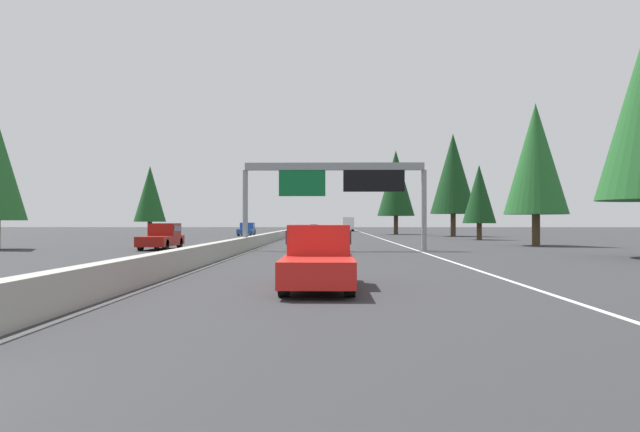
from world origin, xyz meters
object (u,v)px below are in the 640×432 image
Objects in this scene: conifer_right_mid at (479,194)px; conifer_right_distant at (396,183)px; box_truck_near_right at (348,224)px; oncoming_near at (247,229)px; conifer_left_mid at (150,194)px; minivan_far_right at (300,231)px; pickup_mid_center at (319,257)px; sedan_near_center at (305,231)px; conifer_right_far at (453,174)px; oncoming_far at (162,236)px; conifer_right_near at (536,159)px; sedan_mid_left at (314,228)px; sedan_far_center at (325,242)px; sign_gantry_overhead at (337,181)px.

conifer_right_distant is (28.53, 5.99, 3.11)m from conifer_right_mid.
box_truck_near_right is at bearing 11.68° from conifer_right_distant.
oncoming_near is 15.78m from conifer_left_mid.
box_truck_near_right is (58.14, -7.22, 0.66)m from minivan_far_right.
pickup_mid_center is 1.27× the size of sedan_near_center.
conifer_right_far is at bearing -163.82° from box_truck_near_right.
oncoming_far is 30.40m from conifer_right_near.
box_truck_near_right reaches higher than sedan_mid_left.
sedan_mid_left is at bearing 24.61° from conifer_right_far.
minivan_far_right is 25.28m from conifer_right_far.
sedan_near_center is 23.16m from conifer_left_mid.
pickup_mid_center is 0.48× the size of conifer_right_near.
conifer_right_distant reaches higher than conifer_left_mid.
conifer_right_distant is at bearing -62.34° from sedan_near_center.
conifer_left_mid is at bearing 159.36° from sedan_mid_left.
sedan_near_center is at bearing 117.66° from conifer_right_distant.
minivan_far_right is at bearing -179.49° from sedan_near_center.
conifer_left_mid is (-51.16, 19.27, 4.81)m from sedan_mid_left.
conifer_right_mid is at bearing -102.88° from conifer_left_mid.
sedan_mid_left is at bearing -0.01° from minivan_far_right.
sedan_far_center is at bearing 14.01° from oncoming_near.
conifer_left_mid is at bearing 99.78° from conifer_right_far.
pickup_mid_center is 1.00× the size of oncoming_far.
conifer_left_mid reaches higher than sedan_mid_left.
box_truck_near_right is at bearing -2.14° from sign_gantry_overhead.
conifer_right_near reaches higher than sedan_mid_left.
pickup_mid_center is (-22.96, 0.79, -3.88)m from sign_gantry_overhead.
sedan_mid_left is at bearing 96.51° from box_truck_near_right.
oncoming_far reaches higher than minivan_far_right.
conifer_right_near is at bearing -56.87° from sedan_far_center.
conifer_right_near reaches higher than minivan_far_right.
pickup_mid_center is at bearing -178.29° from sedan_mid_left.
sign_gantry_overhead is 5.15m from sedan_far_center.
conifer_right_near reaches higher than sedan_far_center.
conifer_right_far reaches higher than sedan_near_center.
sedan_mid_left and sedan_near_center have the same top height.
sedan_far_center is at bearing -177.89° from sedan_mid_left.
conifer_left_mid is at bearing 21.74° from pickup_mid_center.
sign_gantry_overhead is 1.08× the size of conifer_right_near.
conifer_right_distant reaches higher than sedan_mid_left.
conifer_right_far is at bearing -21.53° from sedan_far_center.
conifer_right_distant is at bearing 156.38° from oncoming_far.
sedan_mid_left is at bearing 23.76° from conifer_right_distant.
conifer_right_distant reaches higher than pickup_mid_center.
conifer_right_distant is (7.38, -14.08, 7.44)m from sedan_near_center.
conifer_right_mid is at bearing -161.69° from sedan_mid_left.
pickup_mid_center is 0.66× the size of box_truck_near_right.
oncoming_far is (-43.96, 8.37, 0.23)m from sedan_near_center.
oncoming_near is at bearing 111.86° from conifer_right_distant.
sedan_far_center is 1.00× the size of sedan_near_center.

